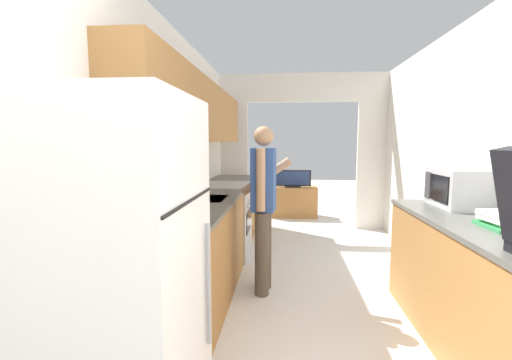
{
  "coord_description": "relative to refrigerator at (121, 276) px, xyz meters",
  "views": [
    {
      "loc": [
        -0.26,
        -0.75,
        1.42
      ],
      "look_at": [
        -0.62,
        3.35,
        0.96
      ],
      "focal_mm": 24.0,
      "sensor_mm": 36.0,
      "label": 1
    }
  ],
  "objects": [
    {
      "name": "wall_left",
      "position": [
        -0.29,
        1.54,
        0.63
      ],
      "size": [
        0.38,
        7.25,
        2.5
      ],
      "color": "white",
      "rests_on": "ground_plane"
    },
    {
      "name": "wall_far_with_doorway",
      "position": [
        1.0,
        4.19,
        0.64
      ],
      "size": [
        3.07,
        0.06,
        2.5
      ],
      "color": "white",
      "rests_on": "ground_plane"
    },
    {
      "name": "counter_left",
      "position": [
        -0.03,
        2.01,
        -0.37
      ],
      "size": [
        0.62,
        3.57,
        0.89
      ],
      "color": "#9E6B38",
      "rests_on": "ground_plane"
    },
    {
      "name": "counter_right",
      "position": [
        2.04,
        0.67,
        -0.37
      ],
      "size": [
        0.62,
        2.26,
        0.89
      ],
      "color": "#9E6B38",
      "rests_on": "ground_plane"
    },
    {
      "name": "refrigerator",
      "position": [
        0.0,
        0.0,
        0.0
      ],
      "size": [
        0.69,
        0.75,
        1.62
      ],
      "color": "white",
      "rests_on": "ground_plane"
    },
    {
      "name": "range_oven",
      "position": [
        -0.02,
        2.74,
        -0.36
      ],
      "size": [
        0.66,
        0.77,
        1.03
      ],
      "color": "#B7B7BC",
      "rests_on": "ground_plane"
    },
    {
      "name": "person",
      "position": [
        0.54,
        1.69,
        0.02
      ],
      "size": [
        0.51,
        0.4,
        1.56
      ],
      "rotation": [
        0.0,
        0.0,
        1.47
      ],
      "color": "#4C4238",
      "rests_on": "ground_plane"
    },
    {
      "name": "microwave",
      "position": [
        2.15,
        1.45,
        0.24
      ],
      "size": [
        0.35,
        0.51,
        0.31
      ],
      "color": "#B7B7BC",
      "rests_on": "counter_right"
    },
    {
      "name": "book_stack",
      "position": [
        2.09,
        0.74,
        0.13
      ],
      "size": [
        0.26,
        0.3,
        0.1
      ],
      "color": "#33894C",
      "rests_on": "counter_right"
    },
    {
      "name": "tv_cabinet",
      "position": [
        0.88,
        5.0,
        -0.53
      ],
      "size": [
        0.92,
        0.42,
        0.57
      ],
      "color": "#9E6B38",
      "rests_on": "ground_plane"
    },
    {
      "name": "television",
      "position": [
        0.88,
        4.96,
        -0.09
      ],
      "size": [
        0.68,
        0.16,
        0.32
      ],
      "color": "black",
      "rests_on": "tv_cabinet"
    }
  ]
}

